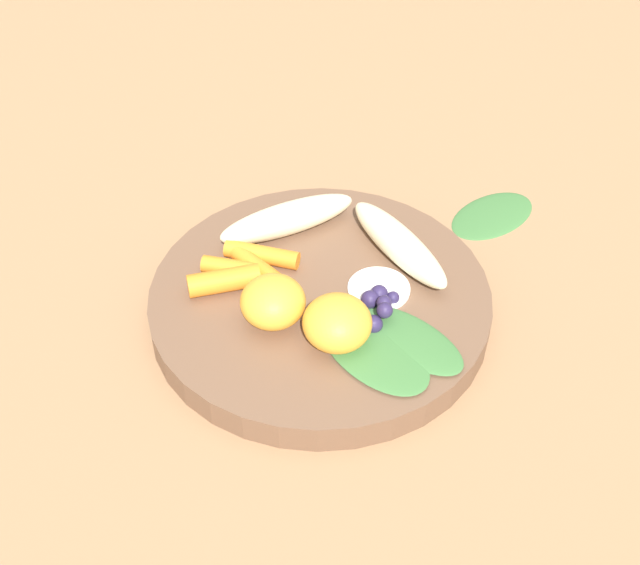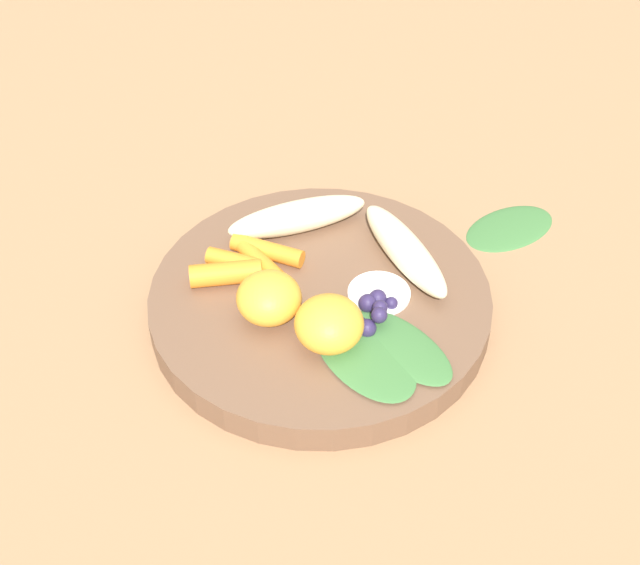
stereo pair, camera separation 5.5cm
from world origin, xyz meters
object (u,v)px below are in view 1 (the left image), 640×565
at_px(banana_peeled_right, 399,244).
at_px(orange_segment_near, 337,323).
at_px(kale_leaf_stray, 493,214).
at_px(bowl, 320,302).
at_px(banana_peeled_left, 288,219).

height_order(banana_peeled_right, orange_segment_near, orange_segment_near).
bearing_deg(orange_segment_near, kale_leaf_stray, 62.87).
relative_size(bowl, banana_peeled_left, 2.23).
xyz_separation_m(bowl, banana_peeled_left, (-0.04, 0.07, 0.03)).
relative_size(banana_peeled_left, orange_segment_near, 2.37).
xyz_separation_m(banana_peeled_left, kale_leaf_stray, (0.17, 0.09, -0.04)).
height_order(bowl, orange_segment_near, orange_segment_near).
height_order(orange_segment_near, kale_leaf_stray, orange_segment_near).
relative_size(bowl, kale_leaf_stray, 2.96).
bearing_deg(kale_leaf_stray, orange_segment_near, -167.95).
distance_m(banana_peeled_right, kale_leaf_stray, 0.13).
distance_m(bowl, banana_peeled_left, 0.09).
bearing_deg(bowl, banana_peeled_left, 122.25).
distance_m(banana_peeled_left, orange_segment_near, 0.14).
height_order(bowl, kale_leaf_stray, bowl).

